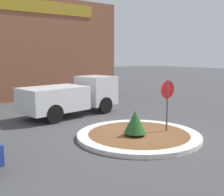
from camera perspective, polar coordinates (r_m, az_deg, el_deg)
name	(u,v)px	position (r m, az deg, el deg)	size (l,w,h in m)	color
ground_plane	(138,137)	(11.49, 5.40, -7.98)	(120.00, 120.00, 0.00)	#474749
traffic_island	(139,135)	(11.47, 5.41, -7.58)	(4.97, 4.97, 0.17)	silver
stop_sign	(167,97)	(11.74, 11.19, 0.22)	(0.74, 0.07, 2.29)	#4C4C51
island_shrub	(135,122)	(11.01, 4.73, -4.84)	(0.88, 0.88, 0.99)	brown
utility_truck	(72,96)	(15.62, -8.14, 0.48)	(5.75, 2.85, 2.07)	silver
storefront_building	(13,49)	(24.09, -19.48, 9.36)	(15.75, 6.07, 7.60)	#93563D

